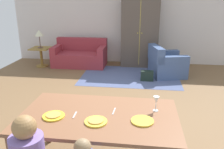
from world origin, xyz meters
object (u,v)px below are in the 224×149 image
at_px(couch, 80,56).
at_px(plate_near_child, 96,122).
at_px(handbag, 147,76).
at_px(plate_near_woman, 142,121).
at_px(armchair, 166,64).
at_px(armoire, 140,32).
at_px(wine_glass, 156,101).
at_px(side_table, 41,54).
at_px(plate_near_man, 54,116).
at_px(dining_table, 99,119).
at_px(table_lamp, 39,34).

bearing_deg(couch, plate_near_child, -72.93).
relative_size(couch, handbag, 5.00).
distance_m(plate_near_woman, armchair, 4.00).
bearing_deg(plate_near_child, armoire, 85.57).
height_order(armchair, handbag, armchair).
height_order(wine_glass, side_table, wine_glass).
relative_size(wine_glass, couch, 0.12).
bearing_deg(couch, side_table, -167.41).
xyz_separation_m(plate_near_woman, armchair, (0.62, 3.93, -0.45)).
xyz_separation_m(wine_glass, side_table, (-3.25, 4.06, -0.52)).
relative_size(plate_near_child, plate_near_woman, 1.00).
relative_size(plate_near_man, armchair, 0.24).
bearing_deg(armchair, side_table, 173.63).
relative_size(plate_near_child, handbag, 0.78).
xyz_separation_m(dining_table, plate_near_man, (-0.50, -0.12, 0.07)).
bearing_deg(side_table, handbag, -15.65).
height_order(couch, table_lamp, table_lamp).
bearing_deg(couch, plate_near_man, -78.54).
bearing_deg(plate_near_woman, dining_table, 168.71).
distance_m(plate_near_man, wine_glass, 1.20).
xyz_separation_m(armoire, side_table, (-2.97, -0.50, -0.67)).
bearing_deg(armoire, side_table, -170.42).
height_order(plate_near_man, plate_near_child, same).
xyz_separation_m(couch, table_lamp, (-1.15, -0.26, 0.70)).
xyz_separation_m(plate_near_man, side_table, (-2.09, 4.36, -0.39)).
relative_size(plate_near_child, side_table, 0.43).
height_order(plate_near_man, wine_glass, wine_glass).
relative_size(armchair, armoire, 0.50).
bearing_deg(plate_near_child, plate_near_man, 173.17).
height_order(wine_glass, handbag, wine_glass).
distance_m(wine_glass, side_table, 5.23).
distance_m(plate_near_man, handbag, 3.70).
bearing_deg(side_table, plate_near_child, -59.63).
distance_m(plate_near_child, armoire, 4.95).
height_order(dining_table, handbag, dining_table).
height_order(dining_table, armoire, armoire).
bearing_deg(couch, dining_table, -72.29).
bearing_deg(handbag, plate_near_woman, -91.97).
bearing_deg(couch, wine_glass, -64.15).
height_order(plate_near_child, couch, couch).
height_order(plate_near_man, armoire, armoire).
bearing_deg(plate_near_child, wine_glass, 28.76).
bearing_deg(plate_near_child, table_lamp, 120.37).
bearing_deg(side_table, wine_glass, -51.36).
height_order(armchair, table_lamp, table_lamp).
height_order(dining_table, side_table, dining_table).
relative_size(side_table, table_lamp, 1.07).
bearing_deg(armchair, handbag, -135.70).
relative_size(dining_table, handbag, 5.69).
relative_size(plate_near_man, side_table, 0.43).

